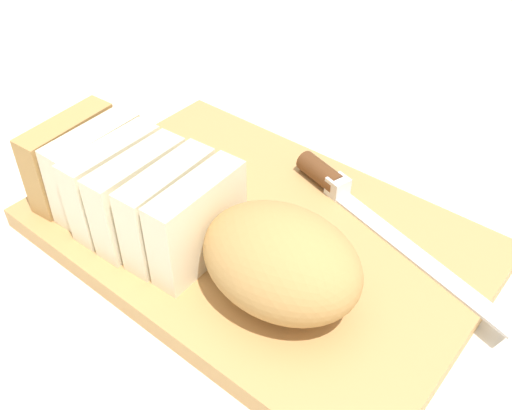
% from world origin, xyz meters
% --- Properties ---
extents(ground_plane, '(3.00, 3.00, 0.00)m').
position_xyz_m(ground_plane, '(0.00, 0.00, 0.00)').
color(ground_plane, silver).
extents(cutting_board, '(0.46, 0.31, 0.02)m').
position_xyz_m(cutting_board, '(0.00, 0.00, 0.01)').
color(cutting_board, tan).
rests_on(cutting_board, ground_plane).
extents(bread_loaf, '(0.37, 0.14, 0.09)m').
position_xyz_m(bread_loaf, '(0.02, 0.07, 0.07)').
color(bread_loaf, tan).
rests_on(bread_loaf, cutting_board).
extents(bread_knife, '(0.29, 0.10, 0.02)m').
position_xyz_m(bread_knife, '(-0.04, -0.10, 0.03)').
color(bread_knife, silver).
rests_on(bread_knife, cutting_board).
extents(crumb_near_knife, '(0.01, 0.01, 0.01)m').
position_xyz_m(crumb_near_knife, '(0.04, -0.02, 0.03)').
color(crumb_near_knife, '#996633').
rests_on(crumb_near_knife, cutting_board).
extents(crumb_near_loaf, '(0.01, 0.01, 0.01)m').
position_xyz_m(crumb_near_loaf, '(-0.03, 0.07, 0.03)').
color(crumb_near_loaf, '#996633').
rests_on(crumb_near_loaf, cutting_board).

